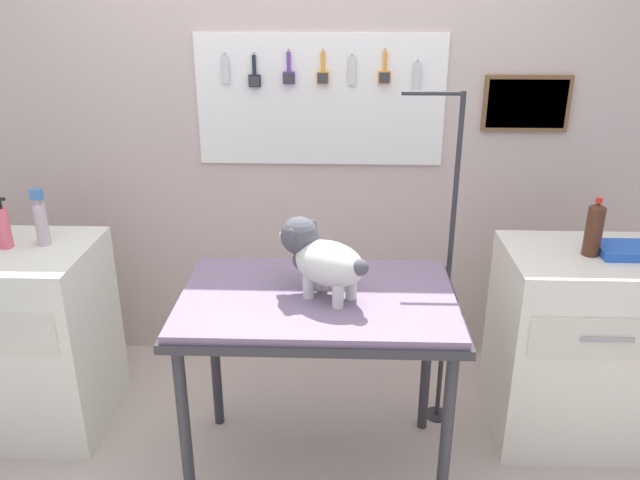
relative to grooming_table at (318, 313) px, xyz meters
The scene contains 10 objects.
rear_wall_panel 1.05m from the grooming_table, 95.36° to the left, with size 4.00×0.11×2.30m.
grooming_table is the anchor object (origin of this frame).
grooming_arm 0.65m from the grooming_table, 33.75° to the left, with size 0.30×0.11×1.53m.
dog 0.23m from the grooming_table, 11.11° to the right, with size 0.37×0.31×0.29m.
counter_left 1.44m from the grooming_table, 168.61° to the left, with size 0.80×0.58×0.87m.
cabinet_right 1.20m from the grooming_table, 14.84° to the left, with size 0.68×0.54×0.88m.
spray_bottle_short 1.39m from the grooming_table, 167.46° to the left, with size 0.06×0.06×0.22m.
pump_bottle_white 1.25m from the grooming_table, 164.34° to the left, with size 0.05×0.05×0.25m.
soda_bottle 1.17m from the grooming_table, 14.55° to the left, with size 0.07×0.07×0.24m.
supply_tray 1.30m from the grooming_table, 13.24° to the left, with size 0.24×0.18×0.04m.
Camera 1 is at (0.18, -1.81, 1.90)m, focal length 35.48 mm.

